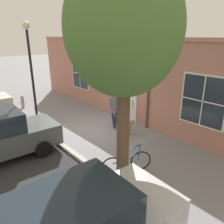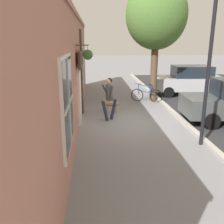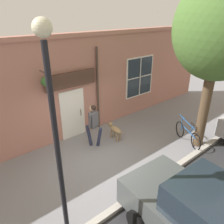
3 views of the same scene
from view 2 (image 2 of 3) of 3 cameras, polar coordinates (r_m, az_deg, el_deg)
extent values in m
plane|color=gray|center=(10.23, 5.00, -2.42)|extent=(90.00, 90.00, 0.00)
cube|color=#B2ADA3|center=(10.71, 15.64, -1.78)|extent=(0.20, 28.00, 0.12)
cube|color=#B27566|center=(9.67, -8.75, 8.81)|extent=(0.30, 18.00, 4.09)
cube|color=#B27566|center=(9.64, -9.33, 21.42)|extent=(0.42, 18.00, 0.16)
cube|color=white|center=(10.01, -7.46, 3.34)|extent=(0.10, 1.10, 2.10)
cube|color=#232D38|center=(10.02, -7.28, 3.07)|extent=(0.03, 0.90, 1.90)
cylinder|color=#47382D|center=(10.35, -6.86, 3.78)|extent=(0.03, 0.03, 0.30)
cube|color=#4C3328|center=(9.79, -7.19, 11.95)|extent=(0.08, 2.20, 0.60)
cylinder|color=#47382D|center=(11.15, -6.95, 8.78)|extent=(0.09, 0.09, 3.68)
cylinder|color=#47382D|center=(8.62, -6.86, 14.93)|extent=(0.44, 0.04, 0.04)
cylinder|color=#47382D|center=(8.62, -5.59, 13.77)|extent=(0.01, 0.01, 0.34)
cone|color=#2D2823|center=(8.63, -5.55, 12.31)|extent=(0.32, 0.32, 0.18)
sphere|color=#3D6B33|center=(8.62, -5.56, 12.91)|extent=(0.34, 0.34, 0.34)
cube|color=white|center=(5.38, -10.29, 1.89)|extent=(0.08, 1.82, 2.02)
cube|color=#232D38|center=(5.38, -9.98, 1.90)|extent=(0.03, 1.70, 1.90)
cube|color=white|center=(5.38, -9.76, 1.90)|extent=(0.04, 0.04, 1.90)
cube|color=white|center=(5.38, -9.76, 1.90)|extent=(0.04, 1.70, 0.04)
cube|color=white|center=(13.78, -6.74, 10.66)|extent=(0.08, 1.82, 2.02)
cube|color=#232D38|center=(13.77, -6.62, 10.66)|extent=(0.03, 1.70, 1.90)
cube|color=white|center=(13.77, -6.53, 10.67)|extent=(0.04, 0.04, 1.90)
cube|color=white|center=(13.77, -6.53, 10.67)|extent=(0.04, 1.70, 0.04)
cylinder|color=#282D47|center=(10.27, -1.59, 0.23)|extent=(0.33, 0.19, 0.87)
cylinder|color=#282D47|center=(10.52, 0.31, 0.62)|extent=(0.33, 0.19, 0.87)
cube|color=#4C4C51|center=(10.21, -0.64, 4.45)|extent=(0.28, 0.38, 0.63)
sphere|color=tan|center=(10.12, -0.76, 7.08)|extent=(0.24, 0.24, 0.24)
sphere|color=black|center=(10.13, -0.59, 7.22)|extent=(0.23, 0.23, 0.23)
cylinder|color=#4C4C51|center=(10.00, -0.07, 4.40)|extent=(0.17, 0.11, 0.57)
cylinder|color=#4C4C51|center=(10.40, -1.51, 4.96)|extent=(0.34, 0.15, 0.52)
ellipsoid|color=#997A51|center=(11.34, -0.05, 1.90)|extent=(0.67, 0.31, 0.24)
cylinder|color=#997A51|center=(11.33, -1.04, 0.43)|extent=(0.06, 0.06, 0.35)
cylinder|color=#997A51|center=(11.49, -1.03, 0.64)|extent=(0.06, 0.06, 0.35)
cylinder|color=#997A51|center=(11.34, 0.95, 0.43)|extent=(0.06, 0.06, 0.35)
cylinder|color=#997A51|center=(11.49, 0.94, 0.65)|extent=(0.06, 0.06, 0.35)
sphere|color=#997A51|center=(11.32, -2.02, 2.36)|extent=(0.20, 0.20, 0.20)
cone|color=#997A51|center=(11.33, -2.57, 2.26)|extent=(0.11, 0.10, 0.09)
cone|color=#997A51|center=(11.25, -1.98, 2.75)|extent=(0.06, 0.06, 0.07)
cone|color=#997A51|center=(11.35, -1.97, 2.87)|extent=(0.06, 0.06, 0.07)
cylinder|color=#997A51|center=(11.34, 2.02, 2.15)|extent=(0.21, 0.05, 0.14)
cylinder|color=brown|center=(13.77, 9.56, 9.42)|extent=(0.37, 0.37, 3.36)
ellipsoid|color=#4C7533|center=(13.73, 10.14, 21.01)|extent=(3.14, 2.83, 3.46)
sphere|color=#4C7533|center=(13.66, 8.23, 18.81)|extent=(1.53, 1.53, 1.53)
torus|color=black|center=(13.79, 5.76, 3.88)|extent=(0.63, 0.39, 0.70)
torus|color=black|center=(13.66, 10.07, 3.59)|extent=(0.63, 0.39, 0.70)
cylinder|color=#1E4C8C|center=(13.68, 7.94, 4.56)|extent=(0.94, 0.37, 0.21)
cylinder|color=#1E4C8C|center=(13.63, 8.72, 5.08)|extent=(0.24, 0.11, 0.47)
cylinder|color=#1E4C8C|center=(13.62, 7.78, 5.89)|extent=(0.79, 0.31, 0.18)
cylinder|color=#1E4C8C|center=(13.72, 6.12, 5.16)|extent=(0.10, 0.07, 0.58)
cylinder|color=#1E4C8C|center=(13.67, 6.01, 6.41)|extent=(0.41, 0.25, 0.03)
ellipsoid|color=black|center=(13.58, 8.77, 6.16)|extent=(0.27, 0.18, 0.10)
cylinder|color=black|center=(10.09, 21.90, -1.99)|extent=(0.63, 0.21, 0.62)
cylinder|color=black|center=(11.65, 18.61, 0.70)|extent=(0.63, 0.21, 0.62)
cube|color=#B7B7BC|center=(16.04, 16.84, 6.31)|extent=(4.38, 1.97, 0.76)
cube|color=#1E2833|center=(16.01, 17.79, 8.83)|extent=(2.31, 1.66, 0.68)
cylinder|color=black|center=(14.91, 12.85, 4.40)|extent=(0.63, 0.21, 0.62)
cylinder|color=black|center=(16.59, 11.41, 5.66)|extent=(0.63, 0.21, 0.62)
cylinder|color=black|center=(15.77, 22.31, 4.23)|extent=(0.63, 0.21, 0.62)
cylinder|color=black|center=(17.37, 20.06, 5.46)|extent=(0.63, 0.21, 0.62)
cylinder|color=black|center=(8.04, 21.10, 8.17)|extent=(0.11, 0.11, 4.56)
camera|label=1|loc=(18.95, 19.40, 18.49)|focal=35.00mm
camera|label=3|loc=(9.12, 49.29, 21.82)|focal=35.00mm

